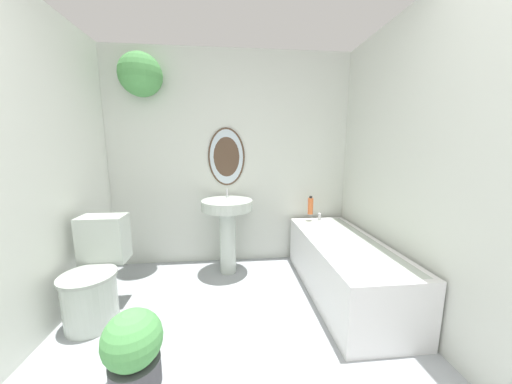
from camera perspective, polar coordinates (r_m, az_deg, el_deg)
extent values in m
cube|color=silver|center=(2.99, -5.49, 6.97)|extent=(2.81, 0.06, 2.40)
ellipsoid|color=#4C3828|center=(2.95, -6.57, 7.76)|extent=(0.41, 0.02, 0.65)
ellipsoid|color=silver|center=(2.94, -6.57, 7.76)|extent=(0.37, 0.01, 0.61)
cylinder|color=#47474C|center=(3.08, -24.43, 24.41)|extent=(0.19, 0.19, 0.11)
sphere|color=#4C934C|center=(3.05, -24.29, 22.67)|extent=(0.43, 0.43, 0.43)
cube|color=silver|center=(2.18, -44.49, 3.20)|extent=(0.06, 2.65, 2.40)
cube|color=silver|center=(2.20, 33.68, 4.39)|extent=(0.06, 2.65, 2.40)
cylinder|color=#B2BCB2|center=(2.46, -32.85, -19.71)|extent=(0.37, 0.37, 0.39)
cylinder|color=#97A097|center=(2.37, -33.32, -15.32)|extent=(0.40, 0.40, 0.02)
cube|color=#B2BCB2|center=(2.55, -30.69, -8.90)|extent=(0.36, 0.22, 0.40)
cylinder|color=#B2BCB2|center=(2.83, -6.29, -10.83)|extent=(0.17, 0.17, 0.70)
cylinder|color=#B2BCB2|center=(2.72, -6.45, -2.88)|extent=(0.53, 0.53, 0.10)
cylinder|color=silver|center=(2.84, -6.46, -0.24)|extent=(0.02, 0.02, 0.10)
cube|color=silver|center=(2.61, 18.77, -15.44)|extent=(0.63, 1.55, 0.51)
cube|color=#B2BCB2|center=(2.52, 19.07, -10.55)|extent=(0.53, 1.45, 0.04)
cylinder|color=silver|center=(3.09, 13.92, -5.36)|extent=(0.04, 0.04, 0.08)
cylinder|color=#DB6633|center=(3.01, 12.01, -3.08)|extent=(0.06, 0.06, 0.19)
cylinder|color=black|center=(2.99, 12.08, -1.11)|extent=(0.03, 0.03, 0.02)
cylinder|color=#47474C|center=(1.92, -25.17, -32.59)|extent=(0.28, 0.28, 0.16)
sphere|color=#4C934C|center=(1.78, -25.74, -27.37)|extent=(0.33, 0.33, 0.33)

